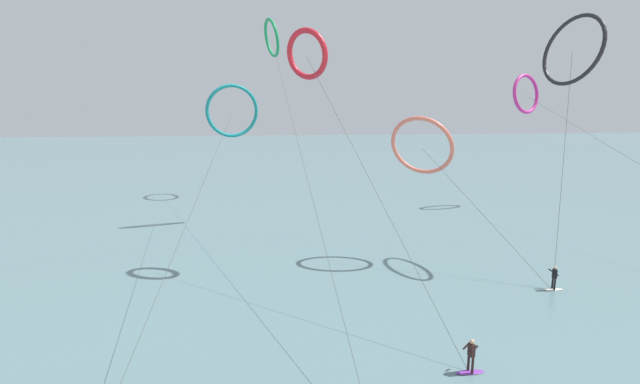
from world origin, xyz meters
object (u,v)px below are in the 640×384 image
Objects in this scene: surfer_ivory at (554,280)px; kite_crimson at (307,54)px; kite_emerald at (272,38)px; surfer_violet at (471,358)px; kite_magenta at (526,94)px; kite_coral at (422,146)px; kite_teal at (232,111)px; kite_charcoal at (573,50)px.

surfer_ivory is 0.09× the size of kite_crimson.
surfer_violet is at bearing 174.71° from kite_emerald.
kite_magenta is at bearing -48.03° from surfer_violet.
surfer_ivory is 13.18m from kite_coral.
kite_emerald is (4.50, 15.64, 9.70)m from kite_teal.
kite_charcoal is at bearing -58.91° from surfer_violet.
kite_coral is at bearing -24.72° from surfer_violet.
kite_magenta is (9.16, 20.26, -2.45)m from kite_charcoal.
kite_emerald reaches higher than kite_coral.
kite_teal is (-12.62, 29.36, 11.21)m from surfer_violet.
kite_teal is at bearing -3.48° from kite_coral.
kite_charcoal is 19.65m from kite_crimson.
kite_teal is at bearing 148.44° from kite_emerald.
surfer_violet is 33.87m from kite_teal.
kite_coral is (-7.19, 6.95, 8.58)m from surfer_ivory.
kite_coral is at bearing -128.55° from surfer_ivory.
kite_crimson is at bearing -171.01° from kite_magenta.
kite_emerald is at bearing -31.02° from kite_coral.
kite_emerald is 1.33× the size of kite_magenta.
kite_emerald is 30.61m from kite_crimson.
kite_emerald is at bearing 135.79° from kite_magenta.
kite_charcoal is 1.07× the size of kite_crimson.
kite_crimson reaches higher than kite_teal.
kite_coral reaches higher than surfer_violet.
kite_coral is (2.82, 15.36, 8.58)m from surfer_violet.
kite_magenta is (35.22, 4.54, 2.03)m from kite_teal.
kite_coral is 12.90m from kite_charcoal.
kite_teal is 0.94× the size of kite_magenta.
kite_emerald reaches higher than kite_charcoal.
kite_magenta is 34.48m from kite_crimson.
kite_charcoal reaches higher than kite_teal.
kite_emerald is at bearing -122.64° from kite_teal.
surfer_violet is 1.00× the size of surfer_ivory.
kite_emerald is 33.91m from kite_coral.
surfer_violet is 0.05× the size of kite_teal.
surfer_violet is at bearing 156.27° from kite_crimson.
surfer_ivory is 0.05× the size of kite_teal.
kite_coral is at bearing -161.21° from kite_magenta.
kite_emerald reaches higher than kite_magenta.
kite_magenta is 2.23× the size of kite_crimson.
kite_emerald is 2.96× the size of kite_crimson.
kite_coral is at bearing 121.20° from kite_teal.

